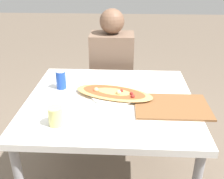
# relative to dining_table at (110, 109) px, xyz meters

# --- Properties ---
(dining_table) EXTENTS (1.05, 0.97, 0.73)m
(dining_table) POSITION_rel_dining_table_xyz_m (0.00, 0.00, 0.00)
(dining_table) COLOR white
(dining_table) RESTS_ON ground_plane
(chair_far_seated) EXTENTS (0.40, 0.40, 0.92)m
(chair_far_seated) POSITION_rel_dining_table_xyz_m (-0.03, 0.82, -0.14)
(chair_far_seated) COLOR #3F2D1E
(chair_far_seated) RESTS_ON ground_plane
(person_seated) EXTENTS (0.37, 0.28, 1.17)m
(person_seated) POSITION_rel_dining_table_xyz_m (-0.03, 0.70, 0.04)
(person_seated) COLOR #2D2D38
(person_seated) RESTS_ON ground_plane
(pizza_main) EXTENTS (0.54, 0.34, 0.06)m
(pizza_main) POSITION_rel_dining_table_xyz_m (0.02, 0.04, 0.09)
(pizza_main) COLOR white
(pizza_main) RESTS_ON dining_table
(soda_can) EXTENTS (0.07, 0.07, 0.12)m
(soda_can) POSITION_rel_dining_table_xyz_m (-0.34, 0.14, 0.13)
(soda_can) COLOR #1E47B2
(soda_can) RESTS_ON dining_table
(drink_glass) EXTENTS (0.08, 0.08, 0.10)m
(drink_glass) POSITION_rel_dining_table_xyz_m (-0.27, -0.30, 0.12)
(drink_glass) COLOR #E0DB7F
(drink_glass) RESTS_ON dining_table
(serving_tray) EXTENTS (0.44, 0.30, 0.01)m
(serving_tray) POSITION_rel_dining_table_xyz_m (0.37, -0.09, 0.08)
(serving_tray) COLOR brown
(serving_tray) RESTS_ON dining_table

